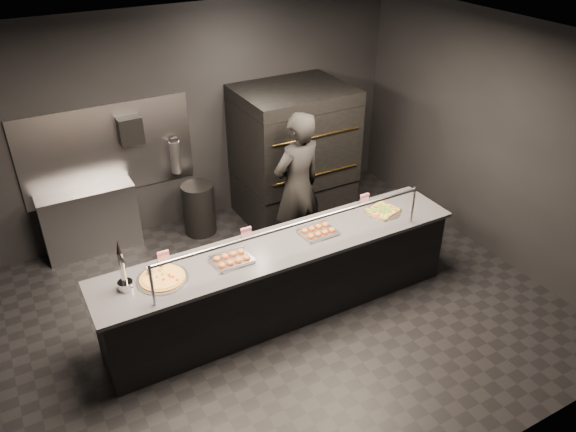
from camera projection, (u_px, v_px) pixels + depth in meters
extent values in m
plane|color=black|center=(283.00, 311.00, 6.48)|extent=(6.00, 6.00, 0.00)
plane|color=black|center=(281.00, 48.00, 4.94)|extent=(6.00, 6.00, 0.00)
cube|color=black|center=(194.00, 119.00, 7.58)|extent=(6.00, 0.04, 3.00)
cube|color=black|center=(456.00, 352.00, 3.83)|extent=(6.00, 0.04, 3.00)
cube|color=black|center=(495.00, 141.00, 6.95)|extent=(0.04, 5.00, 3.00)
cube|color=#99999E|center=(108.00, 151.00, 7.17)|extent=(2.20, 0.02, 1.20)
cube|color=black|center=(283.00, 280.00, 6.25)|extent=(4.00, 0.70, 0.88)
cube|color=#333338|center=(283.00, 246.00, 6.02)|extent=(4.10, 0.78, 0.04)
cylinder|color=#99999E|center=(152.00, 285.00, 5.04)|extent=(0.03, 0.03, 0.45)
cylinder|color=#99999E|center=(413.00, 205.00, 6.29)|extent=(0.03, 0.03, 0.45)
cylinder|color=#99999E|center=(297.00, 224.00, 5.56)|extent=(3.00, 0.04, 0.04)
cube|color=black|center=(293.00, 195.00, 8.25)|extent=(1.50, 1.15, 0.60)
cube|color=black|center=(293.00, 158.00, 7.94)|extent=(1.50, 1.20, 0.55)
cube|color=black|center=(293.00, 121.00, 7.66)|extent=(1.50, 1.20, 0.55)
cube|color=black|center=(294.00, 95.00, 7.47)|extent=(1.50, 1.20, 0.18)
cylinder|color=gold|center=(316.00, 175.00, 7.47)|extent=(1.30, 0.02, 0.02)
cylinder|color=gold|center=(317.00, 136.00, 7.19)|extent=(1.30, 0.02, 0.02)
cube|color=#99999E|center=(91.00, 221.00, 7.32)|extent=(1.20, 0.35, 0.90)
cube|color=black|center=(130.00, 130.00, 7.10)|extent=(0.30, 0.20, 0.35)
cylinder|color=#B2B2B7|center=(176.00, 157.00, 7.60)|extent=(0.14, 0.14, 0.45)
cube|color=black|center=(174.00, 140.00, 7.47)|extent=(0.10, 0.06, 0.06)
cylinder|color=silver|center=(125.00, 285.00, 5.34)|extent=(0.14, 0.14, 0.08)
cylinder|color=silver|center=(123.00, 269.00, 5.24)|extent=(0.05, 0.05, 0.37)
cylinder|color=silver|center=(122.00, 259.00, 5.09)|extent=(0.02, 0.10, 0.02)
cone|color=black|center=(118.00, 247.00, 5.11)|extent=(0.05, 0.05, 0.14)
cylinder|color=silver|center=(163.00, 279.00, 5.48)|extent=(0.51, 0.51, 0.01)
cylinder|color=gold|center=(163.00, 278.00, 5.47)|extent=(0.45, 0.45, 0.02)
cylinder|color=gold|center=(162.00, 277.00, 5.46)|extent=(0.39, 0.39, 0.01)
cube|color=silver|center=(232.00, 260.00, 5.74)|extent=(0.44, 0.36, 0.02)
ellipsoid|color=orange|center=(222.00, 265.00, 5.62)|extent=(0.07, 0.07, 0.05)
ellipsoid|color=orange|center=(217.00, 258.00, 5.72)|extent=(0.07, 0.07, 0.05)
ellipsoid|color=orange|center=(230.00, 263.00, 5.65)|extent=(0.07, 0.07, 0.05)
ellipsoid|color=orange|center=(225.00, 256.00, 5.75)|extent=(0.07, 0.07, 0.05)
ellipsoid|color=orange|center=(239.00, 260.00, 5.69)|extent=(0.07, 0.07, 0.05)
ellipsoid|color=orange|center=(233.00, 254.00, 5.79)|extent=(0.07, 0.07, 0.05)
ellipsoid|color=orange|center=(247.00, 258.00, 5.73)|extent=(0.07, 0.07, 0.05)
ellipsoid|color=orange|center=(241.00, 251.00, 5.83)|extent=(0.07, 0.07, 0.05)
cube|color=silver|center=(318.00, 232.00, 6.19)|extent=(0.42, 0.32, 0.02)
ellipsoid|color=orange|center=(311.00, 236.00, 6.07)|extent=(0.07, 0.07, 0.05)
ellipsoid|color=orange|center=(305.00, 231.00, 6.17)|extent=(0.07, 0.07, 0.05)
ellipsoid|color=orange|center=(318.00, 234.00, 6.11)|extent=(0.07, 0.07, 0.05)
ellipsoid|color=orange|center=(312.00, 228.00, 6.21)|extent=(0.07, 0.07, 0.05)
ellipsoid|color=orange|center=(325.00, 232.00, 6.15)|extent=(0.07, 0.07, 0.05)
ellipsoid|color=orange|center=(319.00, 226.00, 6.25)|extent=(0.07, 0.07, 0.05)
ellipsoid|color=orange|center=(332.00, 230.00, 6.19)|extent=(0.07, 0.07, 0.05)
ellipsoid|color=orange|center=(325.00, 224.00, 6.28)|extent=(0.07, 0.07, 0.05)
cylinder|color=silver|center=(382.00, 212.00, 6.59)|extent=(0.42, 0.42, 0.01)
cube|color=gold|center=(383.00, 211.00, 6.58)|extent=(0.40, 0.38, 0.02)
cube|color=gold|center=(383.00, 210.00, 6.57)|extent=(0.38, 0.36, 0.01)
cube|color=green|center=(383.00, 209.00, 6.57)|extent=(0.36, 0.34, 0.01)
cylinder|color=silver|center=(150.00, 271.00, 5.50)|extent=(0.07, 0.07, 0.11)
cylinder|color=silver|center=(161.00, 269.00, 5.55)|extent=(0.05, 0.05, 0.09)
cube|color=white|center=(164.00, 257.00, 5.67)|extent=(0.12, 0.04, 0.15)
cube|color=white|center=(246.00, 234.00, 6.05)|extent=(0.12, 0.04, 0.15)
cube|color=white|center=(364.00, 199.00, 6.70)|extent=(0.12, 0.04, 0.15)
cylinder|color=black|center=(199.00, 209.00, 7.76)|extent=(0.44, 0.44, 0.73)
imported|color=black|center=(297.00, 187.00, 6.99)|extent=(0.79, 0.60, 1.97)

